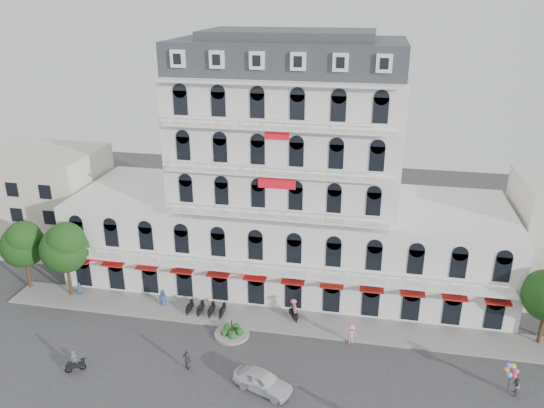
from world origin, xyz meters
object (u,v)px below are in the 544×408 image
Objects in this scene: rider_west at (75,362)px; rider_center at (293,309)px; balloon_vendor at (514,381)px; parked_car at (263,381)px.

rider_center is (16.41, 10.74, 0.34)m from rider_west.
balloon_vendor is at bearing 38.39° from rider_center.
rider_west is at bearing -173.39° from balloon_vendor.
balloon_vendor reaches higher than rider_west.
rider_west is 34.83m from balloon_vendor.
rider_west is (-15.54, -0.81, 0.03)m from parked_car.
parked_car is 15.56m from rider_west.
rider_west reaches higher than parked_car.
rider_west is 0.81× the size of balloon_vendor.
rider_center is at bearing 1.61° from rider_west.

